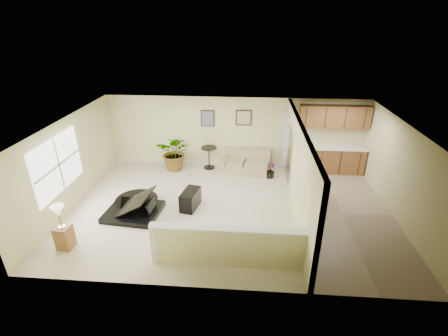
# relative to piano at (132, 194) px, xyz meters

# --- Properties ---
(floor) EXTENTS (9.00, 9.00, 0.00)m
(floor) POSITION_rel_piano_xyz_m (2.66, 0.35, -0.57)
(floor) COLOR beige
(floor) RESTS_ON ground
(back_wall) EXTENTS (9.00, 0.04, 2.50)m
(back_wall) POSITION_rel_piano_xyz_m (2.66, 3.35, 0.68)
(back_wall) COLOR beige
(back_wall) RESTS_ON floor
(front_wall) EXTENTS (9.00, 0.04, 2.50)m
(front_wall) POSITION_rel_piano_xyz_m (2.66, -2.65, 0.68)
(front_wall) COLOR beige
(front_wall) RESTS_ON floor
(left_wall) EXTENTS (0.04, 6.00, 2.50)m
(left_wall) POSITION_rel_piano_xyz_m (-1.84, 0.35, 0.68)
(left_wall) COLOR beige
(left_wall) RESTS_ON floor
(right_wall) EXTENTS (0.04, 6.00, 2.50)m
(right_wall) POSITION_rel_piano_xyz_m (7.16, 0.35, 0.68)
(right_wall) COLOR beige
(right_wall) RESTS_ON floor
(ceiling) EXTENTS (9.00, 6.00, 0.04)m
(ceiling) POSITION_rel_piano_xyz_m (2.66, 0.35, 1.93)
(ceiling) COLOR silver
(ceiling) RESTS_ON back_wall
(kitchen_vinyl) EXTENTS (2.70, 6.00, 0.01)m
(kitchen_vinyl) POSITION_rel_piano_xyz_m (5.81, 0.35, -0.56)
(kitchen_vinyl) COLOR gray
(kitchen_vinyl) RESTS_ON floor
(interior_partition) EXTENTS (0.18, 5.99, 2.50)m
(interior_partition) POSITION_rel_piano_xyz_m (4.46, 0.60, 0.65)
(interior_partition) COLOR beige
(interior_partition) RESTS_ON floor
(pony_half_wall) EXTENTS (3.42, 0.22, 1.00)m
(pony_half_wall) POSITION_rel_piano_xyz_m (2.74, -1.95, -0.05)
(pony_half_wall) COLOR beige
(pony_half_wall) RESTS_ON floor
(left_window) EXTENTS (0.05, 2.15, 1.45)m
(left_window) POSITION_rel_piano_xyz_m (-1.82, -0.15, 0.88)
(left_window) COLOR white
(left_window) RESTS_ON left_wall
(wall_art_left) EXTENTS (0.48, 0.04, 0.58)m
(wall_art_left) POSITION_rel_piano_xyz_m (1.71, 3.32, 1.18)
(wall_art_left) COLOR #382114
(wall_art_left) RESTS_ON back_wall
(wall_mirror) EXTENTS (0.55, 0.04, 0.55)m
(wall_mirror) POSITION_rel_piano_xyz_m (2.96, 3.32, 1.23)
(wall_mirror) COLOR #382114
(wall_mirror) RESTS_ON back_wall
(kitchen_cabinets) EXTENTS (2.36, 0.65, 2.33)m
(kitchen_cabinets) POSITION_rel_piano_xyz_m (5.85, 3.08, 0.30)
(kitchen_cabinets) COLOR brown
(kitchen_cabinets) RESTS_ON floor
(piano) EXTENTS (1.77, 1.84, 1.36)m
(piano) POSITION_rel_piano_xyz_m (0.00, 0.00, 0.00)
(piano) COLOR black
(piano) RESTS_ON floor
(piano_bench) EXTENTS (0.54, 0.84, 0.52)m
(piano_bench) POSITION_rel_piano_xyz_m (1.55, 0.34, -0.31)
(piano_bench) COLOR black
(piano_bench) RESTS_ON floor
(loveseat) EXTENTS (1.85, 1.26, 0.96)m
(loveseat) POSITION_rel_piano_xyz_m (3.06, 2.98, -0.20)
(loveseat) COLOR tan
(loveseat) RESTS_ON floor
(accent_table) EXTENTS (0.55, 0.55, 0.80)m
(accent_table) POSITION_rel_piano_xyz_m (1.77, 3.00, -0.05)
(accent_table) COLOR black
(accent_table) RESTS_ON floor
(palm_plant) EXTENTS (1.26, 1.11, 1.30)m
(palm_plant) POSITION_rel_piano_xyz_m (0.61, 2.82, 0.07)
(palm_plant) COLOR black
(palm_plant) RESTS_ON floor
(small_plant) EXTENTS (0.36, 0.36, 0.52)m
(small_plant) POSITION_rel_piano_xyz_m (3.92, 2.41, -0.35)
(small_plant) COLOR black
(small_plant) RESTS_ON floor
(lamp_stand) EXTENTS (0.36, 0.36, 1.15)m
(lamp_stand) POSITION_rel_piano_xyz_m (-1.09, -1.64, -0.08)
(lamp_stand) COLOR brown
(lamp_stand) RESTS_ON floor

